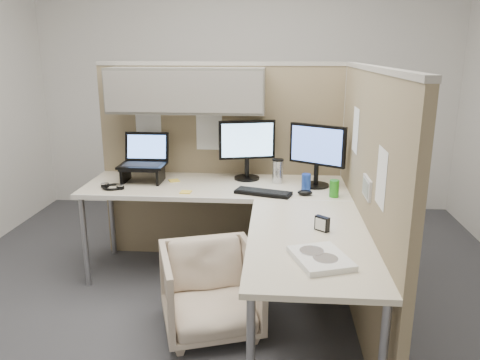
# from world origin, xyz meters

# --- Properties ---
(ground) EXTENTS (4.50, 4.50, 0.00)m
(ground) POSITION_xyz_m (0.00, 0.00, 0.00)
(ground) COLOR #37373C
(ground) RESTS_ON ground
(partition_back) EXTENTS (2.00, 0.36, 1.63)m
(partition_back) POSITION_xyz_m (-0.22, 0.83, 1.10)
(partition_back) COLOR #907D5E
(partition_back) RESTS_ON ground
(partition_right) EXTENTS (0.07, 2.03, 1.63)m
(partition_right) POSITION_xyz_m (0.90, -0.07, 0.82)
(partition_right) COLOR #907D5E
(partition_right) RESTS_ON ground
(desk) EXTENTS (2.00, 1.98, 0.73)m
(desk) POSITION_xyz_m (0.12, 0.13, 0.69)
(desk) COLOR beige
(desk) RESTS_ON ground
(office_chair) EXTENTS (0.72, 0.70, 0.60)m
(office_chair) POSITION_xyz_m (-0.04, -0.26, 0.30)
(office_chair) COLOR beige
(office_chair) RESTS_ON ground
(monitor_left) EXTENTS (0.44, 0.20, 0.47)m
(monitor_left) POSITION_xyz_m (0.12, 0.71, 1.00)
(monitor_left) COLOR black
(monitor_left) RESTS_ON desk
(monitor_right) EXTENTS (0.40, 0.26, 0.47)m
(monitor_right) POSITION_xyz_m (0.65, 0.55, 1.00)
(monitor_right) COLOR black
(monitor_right) RESTS_ON desk
(laptop_station) EXTENTS (0.35, 0.30, 0.36)m
(laptop_station) POSITION_xyz_m (-0.68, 0.60, 0.87)
(laptop_station) COLOR black
(laptop_station) RESTS_ON desk
(keyboard) EXTENTS (0.42, 0.25, 0.02)m
(keyboard) POSITION_xyz_m (0.26, 0.32, 0.74)
(keyboard) COLOR black
(keyboard) RESTS_ON desk
(mouse) EXTENTS (0.11, 0.07, 0.04)m
(mouse) POSITION_xyz_m (0.55, 0.32, 0.75)
(mouse) COLOR black
(mouse) RESTS_ON desk
(travel_mug) EXTENTS (0.09, 0.09, 0.19)m
(travel_mug) POSITION_xyz_m (0.36, 0.62, 0.82)
(travel_mug) COLOR silver
(travel_mug) RESTS_ON desk
(soda_can_green) EXTENTS (0.07, 0.07, 0.12)m
(soda_can_green) POSITION_xyz_m (0.75, 0.30, 0.79)
(soda_can_green) COLOR #268C1E
(soda_can_green) RESTS_ON desk
(soda_can_silver) EXTENTS (0.07, 0.07, 0.12)m
(soda_can_silver) POSITION_xyz_m (0.57, 0.45, 0.79)
(soda_can_silver) COLOR #1E3FA5
(soda_can_silver) RESTS_ON desk
(sticky_note_c) EXTENTS (0.10, 0.10, 0.01)m
(sticky_note_c) POSITION_xyz_m (-0.45, 0.61, 0.73)
(sticky_note_c) COLOR yellow
(sticky_note_c) RESTS_ON desk
(sticky_note_a) EXTENTS (0.08, 0.08, 0.01)m
(sticky_note_a) POSITION_xyz_m (-0.30, 0.31, 0.73)
(sticky_note_a) COLOR yellow
(sticky_note_a) RESTS_ON desk
(headphones) EXTENTS (0.19, 0.19, 0.03)m
(headphones) POSITION_xyz_m (-0.86, 0.38, 0.74)
(headphones) COLOR black
(headphones) RESTS_ON desk
(paper_stack) EXTENTS (0.33, 0.37, 0.03)m
(paper_stack) POSITION_xyz_m (0.57, -0.75, 0.75)
(paper_stack) COLOR white
(paper_stack) RESTS_ON desk
(desk_clock) EXTENTS (0.09, 0.08, 0.08)m
(desk_clock) POSITION_xyz_m (0.61, -0.35, 0.77)
(desk_clock) COLOR black
(desk_clock) RESTS_ON desk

